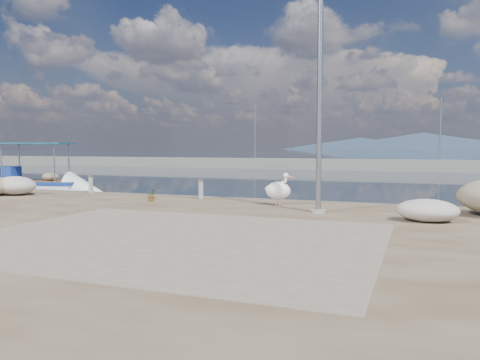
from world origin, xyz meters
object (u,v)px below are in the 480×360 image
object	(u,v)px
boat_left	(36,188)
bollard_near	(201,188)
lamp_post	(320,103)
pelican	(279,190)

from	to	relation	value
boat_left	bollard_near	bearing A→B (deg)	-32.62
boat_left	lamp_post	size ratio (longest dim) A/B	1.00
boat_left	pelican	world-z (taller)	boat_left
lamp_post	bollard_near	bearing A→B (deg)	156.69
boat_left	bollard_near	size ratio (longest dim) A/B	9.12
boat_left	pelican	xyz separation A→B (m)	(15.15, -4.53, 0.78)
boat_left	lamp_post	world-z (taller)	lamp_post
boat_left	bollard_near	distance (m)	12.37
pelican	bollard_near	xyz separation A→B (m)	(-3.35, 0.87, -0.11)
pelican	lamp_post	bearing A→B (deg)	-20.43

